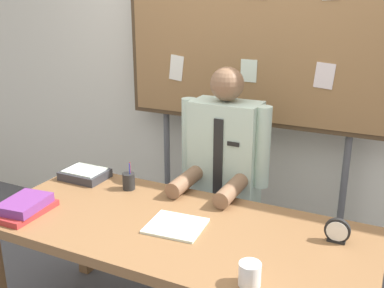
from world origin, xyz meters
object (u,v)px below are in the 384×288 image
Objects in this scene: open_notebook at (176,226)px; paper_tray at (85,174)px; coffee_mug at (250,274)px; book_stack at (24,207)px; bulletin_board at (252,34)px; desk_clock at (337,232)px; pen_holder at (129,181)px; desk at (175,239)px; person at (224,191)px.

paper_tray is at bearing 159.43° from open_notebook.
open_notebook is 2.85× the size of coffee_mug.
paper_tray is at bearing 92.18° from book_stack.
bulletin_board is 19.21× the size of desk_clock.
book_stack is 0.50m from paper_tray.
desk_clock is at bearing 15.45° from open_notebook.
pen_holder is (-0.43, -0.79, -0.78)m from bulletin_board.
desk is at bearing -19.69° from paper_tray.
person is 5.39× the size of paper_tray.
person is 0.87m from desk_clock.
open_notebook is 0.74m from desk_clock.
pen_holder is at bearing -2.79° from paper_tray.
book_stack is 1.22m from coffee_mug.
desk is 0.58m from coffee_mug.
person reaches higher than paper_tray.
person is at bearing -90.02° from bulletin_board.
pen_holder is at bearing -118.61° from bulletin_board.
person reaches higher than book_stack.
book_stack is at bearing -164.50° from open_notebook.
book_stack is at bearing -130.47° from person.
paper_tray is at bearing -154.30° from person.
paper_tray reaches higher than desk.
pen_holder is 0.33m from paper_tray.
book_stack is 0.57m from pen_holder.
desk is 0.86× the size of bulletin_board.
paper_tray is at bearing -134.41° from bulletin_board.
paper_tray is (-0.33, 0.02, -0.02)m from pen_holder.
bulletin_board is at bearing 90.97° from open_notebook.
bulletin_board is at bearing 89.98° from person.
book_stack is at bearing 177.06° from coffee_mug.
open_notebook is at bearing -47.72° from desk.
pen_holder is (-0.91, 0.55, 0.00)m from coffee_mug.
open_notebook is 2.31× the size of desk_clock.
bulletin_board is 13.61× the size of pen_holder.
desk_clock reaches higher than paper_tray.
open_notebook is at bearing -164.55° from desk_clock.
pen_holder is (-0.43, -0.38, 0.13)m from person.
coffee_mug is 0.35× the size of paper_tray.
desk is at bearing 148.72° from coffee_mug.
open_notebook is at bearing -31.53° from pen_holder.
bulletin_board is 1.34m from open_notebook.
desk is 1.33× the size of person.
person is 0.64× the size of bulletin_board.
pen_holder is (-0.45, 0.27, 0.04)m from open_notebook.
person is 0.84m from paper_tray.
open_notebook is at bearing 15.50° from book_stack.
pen_holder is at bearing 149.33° from desk.
open_notebook is 1.64× the size of pen_holder.
coffee_mug reaches higher than book_stack.
open_notebook is (0.02, -1.06, -0.82)m from bulletin_board.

